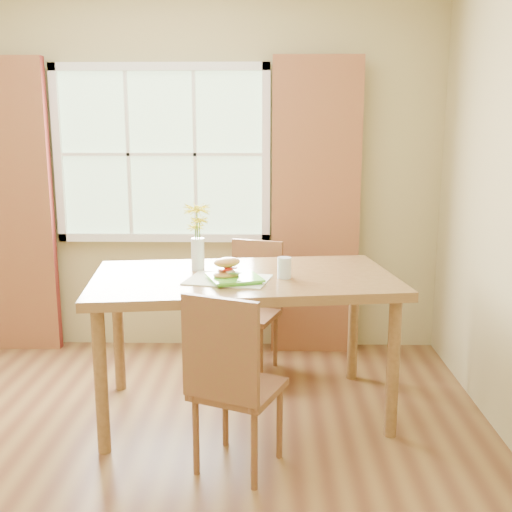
{
  "coord_description": "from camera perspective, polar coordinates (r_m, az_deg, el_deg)",
  "views": [
    {
      "loc": [
        0.81,
        -2.65,
        1.66
      ],
      "look_at": [
        0.73,
        0.68,
        0.97
      ],
      "focal_mm": 42.0,
      "sensor_mm": 36.0,
      "label": 1
    }
  ],
  "objects": [
    {
      "name": "curtain_right",
      "position": [
        4.48,
        5.68,
        4.44
      ],
      "size": [
        0.65,
        0.08,
        2.2
      ],
      "primitive_type": "cube",
      "color": "maroon",
      "rests_on": "room"
    },
    {
      "name": "plate",
      "position": [
        3.33,
        -2.07,
        -2.25
      ],
      "size": [
        0.35,
        0.35,
        0.01
      ],
      "primitive_type": "cube",
      "rotation": [
        0.0,
        0.0,
        0.33
      ],
      "color": "#5BCD33",
      "rests_on": "placemat"
    },
    {
      "name": "chair_far",
      "position": [
        4.24,
        -0.41,
        -4.22
      ],
      "size": [
        0.48,
        0.48,
        0.91
      ],
      "rotation": [
        0.0,
        0.0,
        -0.33
      ],
      "color": "brown",
      "rests_on": "room"
    },
    {
      "name": "placemat",
      "position": [
        3.37,
        -2.69,
        -2.26
      ],
      "size": [
        0.51,
        0.42,
        0.01
      ],
      "primitive_type": "cube",
      "rotation": [
        0.0,
        0.0,
        -0.21
      ],
      "color": "beige",
      "rests_on": "dining_table"
    },
    {
      "name": "croissant_sandwich",
      "position": [
        3.32,
        -2.78,
        -1.17
      ],
      "size": [
        0.19,
        0.17,
        0.12
      ],
      "rotation": [
        0.0,
        0.0,
        0.49
      ],
      "color": "#C78B44",
      "rests_on": "plate"
    },
    {
      "name": "window",
      "position": [
        4.6,
        -8.94,
        9.54
      ],
      "size": [
        1.62,
        0.06,
        1.32
      ],
      "color": "#A0C595",
      "rests_on": "room"
    },
    {
      "name": "water_glass",
      "position": [
        3.41,
        2.72,
        -1.17
      ],
      "size": [
        0.08,
        0.08,
        0.12
      ],
      "color": "silver",
      "rests_on": "dining_table"
    },
    {
      "name": "room",
      "position": [
        2.79,
        -15.61,
        4.87
      ],
      "size": [
        4.24,
        3.84,
        2.74
      ],
      "color": "brown",
      "rests_on": "ground"
    },
    {
      "name": "curtain_left",
      "position": [
        4.88,
        -22.43,
        4.2
      ],
      "size": [
        0.65,
        0.08,
        2.2
      ],
      "primitive_type": "cube",
      "color": "maroon",
      "rests_on": "room"
    },
    {
      "name": "chair_near",
      "position": [
        2.93,
        -2.39,
        -11.42
      ],
      "size": [
        0.51,
        0.51,
        0.93
      ],
      "rotation": [
        0.0,
        0.0,
        -0.4
      ],
      "color": "brown",
      "rests_on": "room"
    },
    {
      "name": "dining_table",
      "position": [
        3.51,
        -1.18,
        -3.22
      ],
      "size": [
        1.85,
        1.2,
        0.85
      ],
      "rotation": [
        0.0,
        0.0,
        0.14
      ],
      "color": "brown",
      "rests_on": "room"
    },
    {
      "name": "flower_vase",
      "position": [
        3.58,
        -5.6,
        2.44
      ],
      "size": [
        0.16,
        0.16,
        0.4
      ],
      "color": "silver",
      "rests_on": "dining_table"
    }
  ]
}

